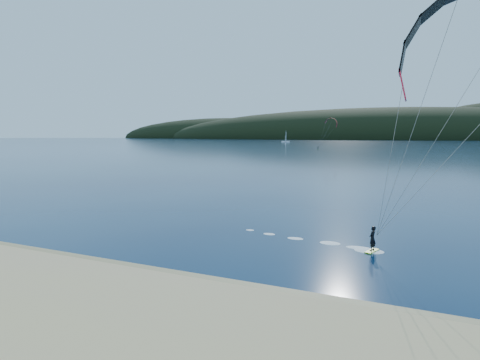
# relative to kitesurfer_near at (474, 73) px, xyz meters

# --- Properties ---
(ground) EXTENTS (1800.00, 1800.00, 0.00)m
(ground) POSITION_rel_kitesurfer_near_xyz_m (-14.27, -10.11, -10.93)
(ground) COLOR #071B3A
(ground) RESTS_ON ground
(wet_sand) EXTENTS (220.00, 2.50, 0.10)m
(wet_sand) POSITION_rel_kitesurfer_near_xyz_m (-14.27, -5.61, -10.88)
(wet_sand) COLOR #988658
(wet_sand) RESTS_ON ground
(headland) EXTENTS (1200.00, 310.00, 140.00)m
(headland) POSITION_rel_kitesurfer_near_xyz_m (-13.64, 735.17, -10.93)
(headland) COLOR black
(headland) RESTS_ON ground
(kitesurfer_near) EXTENTS (20.00, 7.44, 14.50)m
(kitesurfer_near) POSITION_rel_kitesurfer_near_xyz_m (0.00, 0.00, 0.00)
(kitesurfer_near) COLOR #9ACB17
(kitesurfer_near) RESTS_ON ground
(kitesurfer_far) EXTENTS (11.66, 5.98, 16.21)m
(kitesurfer_far) POSITION_rel_kitesurfer_near_xyz_m (-41.87, 184.44, 2.29)
(kitesurfer_far) COLOR #9ACB17
(kitesurfer_far) RESTS_ON ground
(sailboat) EXTENTS (9.00, 5.71, 12.54)m
(sailboat) POSITION_rel_kitesurfer_near_xyz_m (-127.25, 383.29, -10.01)
(sailboat) COLOR white
(sailboat) RESTS_ON ground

